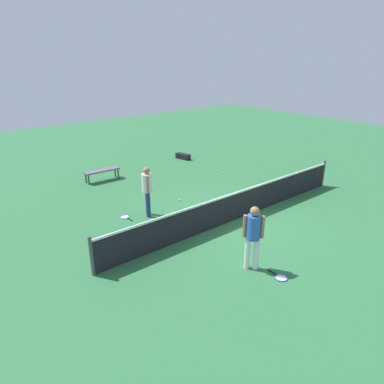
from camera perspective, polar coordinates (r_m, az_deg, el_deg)
ground_plane at (r=11.73m, az=7.19°, el=-4.35°), size 40.00×40.00×0.00m
court_net at (r=11.52m, az=7.30°, el=-2.11°), size 10.09×0.09×1.07m
player_near_side at (r=11.60m, az=-7.25°, el=0.76°), size 0.46×0.50×1.70m
player_far_side at (r=8.77m, az=9.86°, el=-6.51°), size 0.48×0.48×1.70m
tennis_racket_near_player at (r=11.94m, az=-10.73°, el=-4.02°), size 0.35×0.60×0.03m
tennis_racket_far_player at (r=9.07m, az=14.08°, el=-13.20°), size 0.33×0.59×0.03m
tennis_ball_near_player at (r=16.11m, az=4.91°, el=3.14°), size 0.07×0.07×0.07m
tennis_ball_by_net at (r=17.24m, az=3.41°, el=4.41°), size 0.07×0.07×0.07m
tennis_ball_midcourt at (r=12.93m, az=6.86°, el=-1.65°), size 0.07×0.07×0.07m
tennis_ball_baseline at (r=11.96m, az=3.99°, el=-3.53°), size 0.07×0.07×0.07m
tennis_ball_stray_left at (r=13.03m, az=-2.08°, el=-1.31°), size 0.07×0.07×0.07m
tennis_ball_stray_right at (r=16.42m, az=6.07°, el=3.45°), size 0.07×0.07×0.07m
courtside_bench at (r=15.49m, az=-14.34°, el=3.27°), size 1.51×0.44×0.48m
equipment_bag at (r=18.30m, az=-1.54°, el=5.80°), size 0.45×0.84×0.28m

